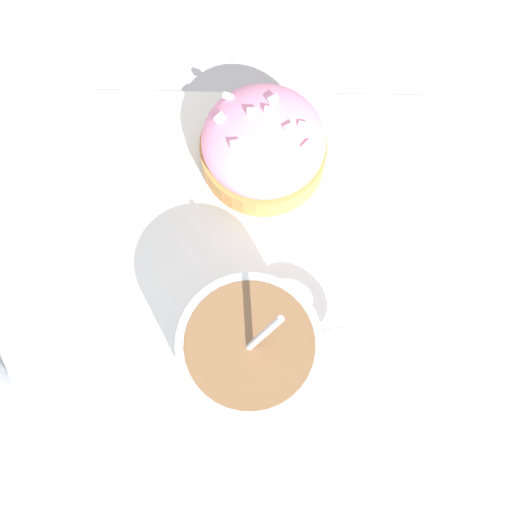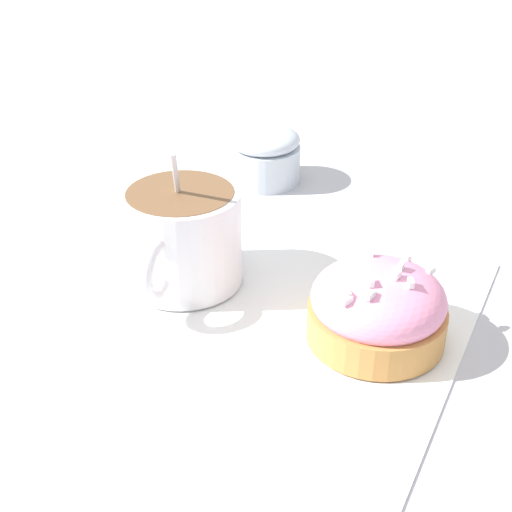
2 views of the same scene
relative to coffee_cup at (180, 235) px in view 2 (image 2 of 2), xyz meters
The scene contains 5 objects.
ground_plane 0.09m from the coffee_cup, ahead, with size 3.00×3.00×0.00m, color #B2B2B7.
paper_napkin 0.09m from the coffee_cup, ahead, with size 0.29×0.30×0.00m.
coffee_cup is the anchor object (origin of this frame).
frosted_pastry 0.15m from the coffee_cup, ahead, with size 0.09×0.09×0.06m.
sugar_bowl 0.20m from the coffee_cup, 104.04° to the left, with size 0.07×0.07×0.05m.
Camera 2 is at (0.21, -0.35, 0.29)m, focal length 50.00 mm.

